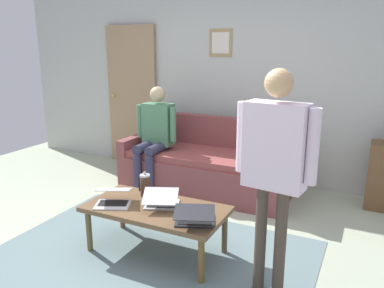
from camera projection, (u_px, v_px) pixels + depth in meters
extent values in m
plane|color=#A8B398|center=(155.00, 248.00, 3.45)|extent=(7.68, 7.68, 0.00)
cube|color=slate|center=(151.00, 256.00, 3.31)|extent=(2.68, 1.85, 0.01)
cube|color=#B5B9B3|center=(240.00, 78.00, 5.02)|extent=(7.04, 0.10, 2.70)
cube|color=#AC8252|center=(136.00, 49.00, 5.56)|extent=(0.23, 0.02, 0.37)
cube|color=silver|center=(135.00, 49.00, 5.55)|extent=(0.18, 0.00, 0.28)
cube|color=#9D8455|center=(221.00, 43.00, 4.97)|extent=(0.32, 0.02, 0.35)
cube|color=beige|center=(220.00, 43.00, 4.97)|extent=(0.24, 0.00, 0.27)
cube|color=#A0805E|center=(132.00, 96.00, 5.72)|extent=(0.82, 0.05, 2.05)
sphere|color=tan|center=(114.00, 96.00, 5.82)|extent=(0.06, 0.06, 0.06)
cube|color=brown|center=(206.00, 174.00, 4.76)|extent=(2.05, 0.87, 0.42)
cube|color=brown|center=(205.00, 155.00, 4.68)|extent=(1.81, 0.79, 0.08)
cube|color=brown|center=(217.00, 134.00, 4.97)|extent=(2.05, 0.14, 0.46)
cube|color=brown|center=(285.00, 160.00, 4.28)|extent=(0.12, 0.87, 0.20)
cube|color=brown|center=(140.00, 142.00, 5.09)|extent=(0.12, 0.87, 0.20)
cube|color=brown|center=(156.00, 209.00, 3.29)|extent=(1.21, 0.62, 0.04)
cylinder|color=brown|center=(201.00, 260.00, 2.90)|extent=(0.05, 0.05, 0.39)
cylinder|color=brown|center=(89.00, 230.00, 3.36)|extent=(0.05, 0.05, 0.39)
cylinder|color=brown|center=(225.00, 232.00, 3.33)|extent=(0.05, 0.05, 0.39)
cylinder|color=brown|center=(122.00, 210.00, 3.79)|extent=(0.05, 0.05, 0.39)
cube|color=silver|center=(162.00, 204.00, 3.32)|extent=(0.36, 0.33, 0.01)
cube|color=black|center=(162.00, 204.00, 3.30)|extent=(0.28, 0.22, 0.00)
cube|color=silver|center=(160.00, 196.00, 3.22)|extent=(0.35, 0.31, 0.08)
cube|color=#1B2729|center=(161.00, 196.00, 3.22)|extent=(0.31, 0.27, 0.07)
cube|color=silver|center=(113.00, 205.00, 3.31)|extent=(0.36, 0.32, 0.01)
cube|color=black|center=(113.00, 203.00, 3.33)|extent=(0.28, 0.22, 0.00)
cube|color=silver|center=(114.00, 189.00, 3.37)|extent=(0.35, 0.31, 0.05)
cube|color=white|center=(114.00, 190.00, 3.37)|extent=(0.32, 0.28, 0.05)
cube|color=#28282D|center=(195.00, 220.00, 3.02)|extent=(0.38, 0.34, 0.01)
cube|color=black|center=(195.00, 221.00, 3.00)|extent=(0.29, 0.23, 0.00)
cube|color=#28282D|center=(194.00, 212.00, 2.89)|extent=(0.37, 0.32, 0.04)
cube|color=white|center=(194.00, 212.00, 2.89)|extent=(0.33, 0.29, 0.03)
cylinder|color=#4C3323|center=(145.00, 186.00, 3.50)|extent=(0.09, 0.09, 0.19)
cylinder|color=#B7B7BC|center=(145.00, 175.00, 3.47)|extent=(0.09, 0.09, 0.02)
sphere|color=#B2B2B7|center=(145.00, 173.00, 3.47)|extent=(0.03, 0.03, 0.03)
cube|color=black|center=(140.00, 184.00, 3.52)|extent=(0.01, 0.01, 0.13)
cylinder|color=#463C31|center=(280.00, 244.00, 2.69)|extent=(0.08, 0.08, 0.83)
cylinder|color=#463C31|center=(260.00, 239.00, 2.77)|extent=(0.08, 0.08, 0.83)
cube|color=silver|center=(276.00, 146.00, 2.56)|extent=(0.43, 0.23, 0.58)
cylinder|color=silver|center=(313.00, 147.00, 2.42)|extent=(0.09, 0.09, 0.50)
cylinder|color=silver|center=(242.00, 137.00, 2.68)|extent=(0.09, 0.09, 0.50)
sphere|color=tan|center=(279.00, 83.00, 2.45)|extent=(0.19, 0.19, 0.19)
cylinder|color=#32314A|center=(150.00, 176.00, 4.58)|extent=(0.10, 0.10, 0.50)
cylinder|color=#32314A|center=(138.00, 174.00, 4.65)|extent=(0.10, 0.10, 0.50)
cylinder|color=#32314A|center=(157.00, 148.00, 4.66)|extent=(0.12, 0.40, 0.12)
cylinder|color=#32314A|center=(145.00, 147.00, 4.73)|extent=(0.12, 0.40, 0.12)
cube|color=#4D815C|center=(158.00, 124.00, 4.78)|extent=(0.37, 0.20, 0.52)
cylinder|color=#4D815C|center=(173.00, 125.00, 4.63)|extent=(0.08, 0.08, 0.42)
cylinder|color=#4D815C|center=(140.00, 121.00, 4.83)|extent=(0.08, 0.08, 0.42)
sphere|color=tan|center=(158.00, 94.00, 4.69)|extent=(0.19, 0.19, 0.19)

